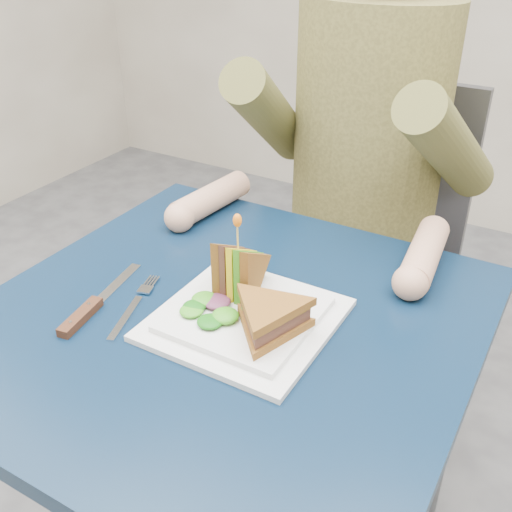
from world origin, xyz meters
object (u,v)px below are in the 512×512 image
Objects in this scene: sandwich_upright at (238,272)px; knife at (88,310)px; table at (226,355)px; plate at (245,317)px; sandwich_flat at (269,318)px; chair at (370,239)px; fork at (133,307)px; diner at (368,107)px.

sandwich_upright is 0.24m from knife.
table is 2.88× the size of plate.
knife is (-0.19, -0.10, 0.09)m from table.
chair is at bearing 97.40° from sandwich_flat.
fork is at bearing -100.40° from chair.
chair reaches higher than fork.
chair is at bearing 76.51° from knife.
plate is (0.04, -0.57, -0.18)m from diner.
diner is 3.74× the size of sandwich_flat.
sandwich_flat is 0.29m from knife.
diner reaches higher than fork.
fork is 0.07m from knife.
knife is at bearing -141.26° from sandwich_upright.
table is 3.77× the size of sandwich_flat.
chair is at bearing 90.00° from diner.
plate is 1.48× the size of fork.
diner is 5.07× the size of sandwich_upright.
sandwich_upright is (-0.00, -0.64, 0.24)m from chair.
table is at bearing 165.59° from sandwich_flat.
plate is at bearing -86.91° from chair.
knife is (-0.23, -0.10, -0.00)m from plate.
plate is at bearing 19.00° from fork.
table is 4.27× the size of fork.
chair is 0.68m from sandwich_upright.
table is at bearing -86.73° from sandwich_upright.
sandwich_upright is 0.67× the size of knife.
diner reaches higher than plate.
plate is 1.77× the size of sandwich_upright.
fork is (-0.23, -0.03, -0.04)m from sandwich_flat.
chair is at bearing 89.76° from sandwich_upright.
diner is at bearing 98.77° from sandwich_flat.
plate reaches higher than table.
table is 0.16m from sandwich_flat.
diner reaches higher than sandwich_upright.
knife is at bearing -155.18° from plate.
table is 0.17m from fork.
chair is at bearing 90.00° from table.
plate is at bearing 155.56° from sandwich_flat.
sandwich_flat reaches higher than plate.
fork is at bearing 40.43° from knife.
table is 5.10× the size of sandwich_upright.
knife is at bearing -164.20° from sandwich_flat.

